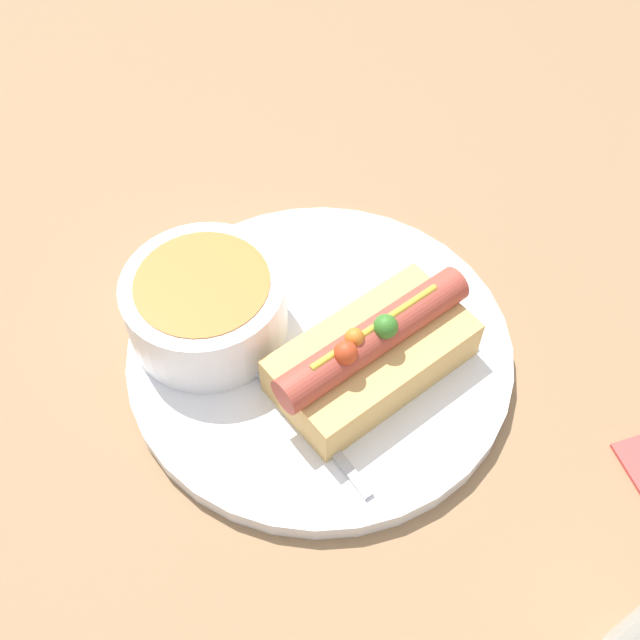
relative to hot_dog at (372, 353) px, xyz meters
The scene contains 5 objects.
ground_plane 0.06m from the hot_dog, 103.83° to the left, with size 4.00×4.00×0.00m, color #93704C.
dinner_plate 0.05m from the hot_dog, 103.83° to the left, with size 0.29×0.29×0.02m.
hot_dog is the anchor object (origin of this frame).
soup_bowl 0.13m from the hot_dog, 118.42° to the left, with size 0.12×0.12×0.06m.
spoon 0.07m from the hot_dog, 146.43° to the left, with size 0.04×0.15×0.01m.
Camera 1 is at (-0.22, -0.23, 0.48)m, focal length 42.00 mm.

